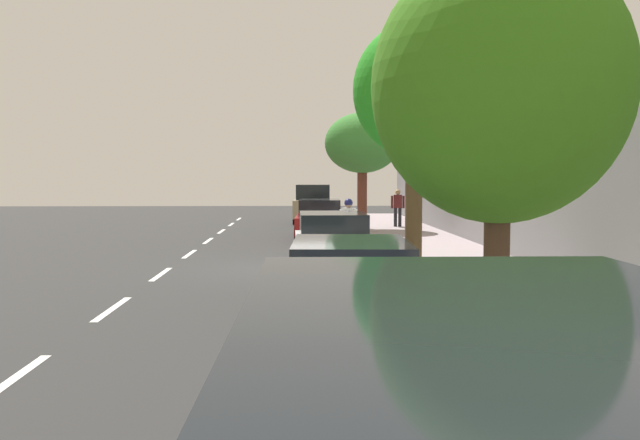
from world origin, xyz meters
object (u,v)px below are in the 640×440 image
Objects in this scene: parked_sedan_red_far at (320,219)px; cyclist_with_backpack at (349,220)px; parked_sedan_silver_mid at (332,245)px; parked_sedan_white_second at (351,297)px; street_tree_near_cyclist at (500,87)px; bicycle_at_curb at (341,241)px; street_tree_far_end at (362,144)px; pedestrian_on_phone at (398,206)px; parked_suv_tan_farthest at (314,203)px; street_tree_mid_block at (415,92)px.

parked_sedan_red_far is 2.60× the size of cyclist_with_backpack.
parked_sedan_red_far is at bearing 90.02° from parked_sedan_silver_mid.
parked_sedan_white_second is 3.55m from street_tree_near_cyclist.
bicycle_at_curb is at bearing 116.34° from cyclist_with_backpack.
parked_sedan_white_second and parked_sedan_silver_mid have the same top height.
pedestrian_on_phone is (1.72, 1.04, -2.72)m from street_tree_far_end.
parked_suv_tan_farthest is (-0.02, 18.18, 0.27)m from parked_sedan_silver_mid.
street_tree_near_cyclist is (1.98, -24.84, 2.60)m from parked_suv_tan_farthest.
street_tree_mid_block is at bearing -83.80° from parked_suv_tan_farthest.
pedestrian_on_phone reaches higher than bicycle_at_curb.
street_tree_mid_block is (-0.00, 6.61, 0.77)m from street_tree_near_cyclist.
parked_sedan_silver_mid is at bearing -89.92° from parked_suv_tan_farthest.
cyclist_with_backpack is (0.75, -4.99, 0.29)m from parked_sedan_red_far.
bicycle_at_curb is at bearing -83.30° from parked_sedan_red_far.
street_tree_near_cyclist is at bearing -83.06° from parked_sedan_red_far.
parked_suv_tan_farthest reaches higher than parked_sedan_silver_mid.
parked_suv_tan_farthest is 0.96× the size of street_tree_far_end.
parked_sedan_silver_mid is (0.12, 6.91, 0.00)m from parked_sedan_white_second.
parked_sedan_white_second is 11.80m from bicycle_at_curb.
parked_sedan_red_far is 3.34× the size of bicycle_at_curb.
parked_sedan_silver_mid is at bearing -98.79° from street_tree_far_end.
street_tree_near_cyclist is 19.31m from street_tree_far_end.
street_tree_near_cyclist is 3.22× the size of pedestrian_on_phone.
parked_suv_tan_farthest is at bearing 109.71° from street_tree_far_end.
cyclist_with_backpack is at bearing -63.66° from bicycle_at_curb.
parked_sedan_silver_mid is 3.31× the size of bicycle_at_curb.
pedestrian_on_phone is at bearing 82.87° from street_tree_mid_block.
parked_sedan_silver_mid reaches higher than bicycle_at_curb.
parked_suv_tan_farthest is at bearing 92.40° from bicycle_at_curb.
street_tree_near_cyclist is 6.65m from street_tree_mid_block.
street_tree_mid_block is at bearing 73.19° from parked_sedan_white_second.
bicycle_at_curb is at bearing 83.77° from parked_sedan_silver_mid.
street_tree_far_end is at bearing 81.61° from cyclist_with_backpack.
street_tree_far_end is at bearing 90.00° from street_tree_near_cyclist.
bicycle_at_curb is 0.80× the size of pedestrian_on_phone.
street_tree_mid_block reaches higher than street_tree_near_cyclist.
street_tree_near_cyclist is 20.58m from pedestrian_on_phone.
street_tree_near_cyclist is at bearing -90.00° from street_tree_mid_block.
bicycle_at_curb is (0.54, -4.56, -0.39)m from parked_sedan_red_far.
parked_sedan_red_far is at bearing 96.70° from bicycle_at_curb.
parked_suv_tan_farthest is 6.50m from street_tree_far_end.
street_tree_near_cyclist reaches higher than parked_suv_tan_farthest.
parked_sedan_red_far is at bearing -89.86° from parked_suv_tan_farthest.
parked_sedan_white_second is at bearing -173.17° from street_tree_near_cyclist.
street_tree_mid_block reaches higher than parked_sedan_silver_mid.
parked_suv_tan_farthest is 0.89× the size of street_tree_near_cyclist.
parked_sedan_silver_mid is 2.64× the size of pedestrian_on_phone.
parked_sedan_white_second is 6.91m from parked_sedan_silver_mid.
street_tree_mid_block is at bearing -73.86° from bicycle_at_curb.
parked_sedan_white_second is 11.38m from cyclist_with_backpack.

